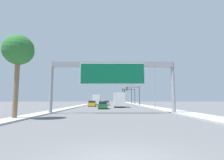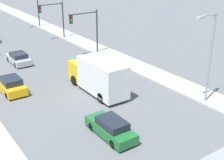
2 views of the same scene
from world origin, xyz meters
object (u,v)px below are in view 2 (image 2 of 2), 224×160
object	(u,v)px
traffic_light_far_intersection	(31,3)
truck_box_primary	(98,76)
car_mid_right	(11,85)
traffic_light_mid_block	(55,15)
car_near_center	(111,128)
car_near_left	(18,58)
street_lamp_right	(209,52)
traffic_light_near_intersection	(88,25)

from	to	relation	value
traffic_light_far_intersection	truck_box_primary	bearing A→B (deg)	-100.12
car_mid_right	traffic_light_mid_block	world-z (taller)	traffic_light_mid_block
car_near_center	truck_box_primary	size ratio (longest dim) A/B	0.60
car_mid_right	car_near_left	world-z (taller)	car_mid_right
car_mid_right	street_lamp_right	distance (m)	18.86
car_near_center	traffic_light_far_intersection	size ratio (longest dim) A/B	0.71
traffic_light_far_intersection	traffic_light_near_intersection	bearing A→B (deg)	-90.35
car_mid_right	car_near_center	bearing A→B (deg)	-73.98
traffic_light_far_intersection	car_near_center	bearing A→B (deg)	-103.32
car_near_left	traffic_light_far_intersection	distance (m)	20.48
traffic_light_mid_block	car_mid_right	bearing A→B (deg)	-127.94
car_near_center	traffic_light_near_intersection	size ratio (longest dim) A/B	0.79
car_mid_right	car_near_left	size ratio (longest dim) A/B	0.99
traffic_light_far_intersection	street_lamp_right	bearing A→B (deg)	-88.42
car_near_center	traffic_light_far_intersection	world-z (taller)	traffic_light_far_intersection
car_near_left	traffic_light_near_intersection	xyz separation A→B (m)	(8.90, -1.99, 3.34)
car_mid_right	traffic_light_near_intersection	size ratio (longest dim) A/B	0.75
car_mid_right	traffic_light_mid_block	distance (m)	20.43
car_near_center	car_near_left	xyz separation A→B (m)	(0.00, 20.09, -0.04)
traffic_light_far_intersection	street_lamp_right	distance (m)	38.36
car_mid_right	street_lamp_right	xyz separation A→B (m)	(13.58, -12.43, 4.11)
car_mid_right	car_near_left	distance (m)	8.65
car_mid_right	traffic_light_far_intersection	xyz separation A→B (m)	(12.52, 25.92, 3.65)
truck_box_primary	traffic_light_mid_block	size ratio (longest dim) A/B	1.34
car_mid_right	traffic_light_near_intersection	xyz separation A→B (m)	(12.40, 5.92, 3.27)
car_near_left	truck_box_primary	bearing A→B (deg)	-74.82
street_lamp_right	traffic_light_near_intersection	bearing A→B (deg)	93.68
traffic_light_near_intersection	traffic_light_mid_block	bearing A→B (deg)	89.95
car_near_left	traffic_light_far_intersection	xyz separation A→B (m)	(9.02, 18.01, 3.72)
car_mid_right	truck_box_primary	size ratio (longest dim) A/B	0.57
truck_box_primary	traffic_light_mid_block	world-z (taller)	traffic_light_mid_block
car_near_left	traffic_light_mid_block	world-z (taller)	traffic_light_mid_block
truck_box_primary	car_near_center	bearing A→B (deg)	-115.95
car_mid_right	traffic_light_near_intersection	bearing A→B (deg)	25.51
car_near_center	traffic_light_near_intersection	xyz separation A→B (m)	(8.90, 18.10, 3.30)
car_mid_right	car_near_center	world-z (taller)	car_mid_right
traffic_light_near_intersection	traffic_light_far_intersection	bearing A→B (deg)	89.65
car_near_center	street_lamp_right	size ratio (longest dim) A/B	0.57
car_mid_right	car_near_left	bearing A→B (deg)	66.13
car_near_left	car_near_center	bearing A→B (deg)	-90.00
traffic_light_near_intersection	street_lamp_right	bearing A→B (deg)	-86.32
car_near_center	car_near_left	bearing A→B (deg)	90.00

